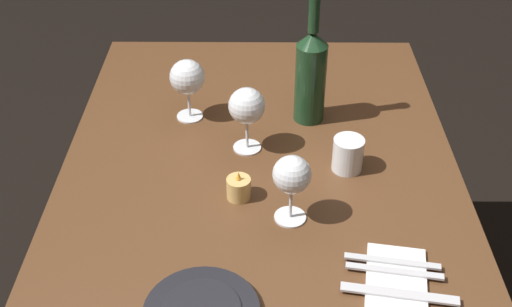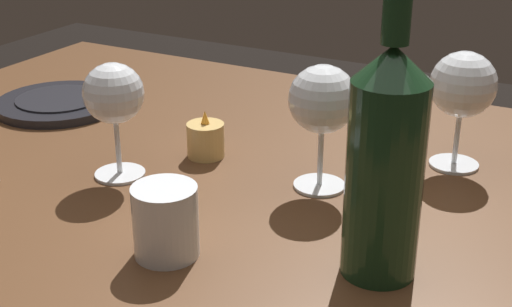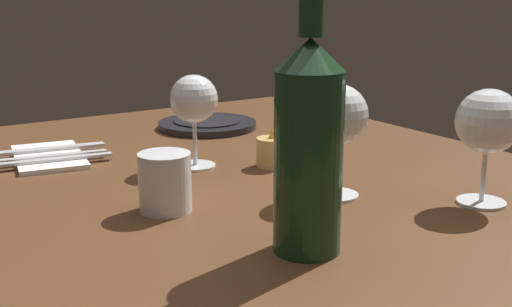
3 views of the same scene
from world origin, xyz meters
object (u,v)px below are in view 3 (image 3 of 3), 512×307
object	(u,v)px
wine_bottle	(309,140)
wine_glass_left	(488,124)
fork_outer	(57,159)
table_knife	(44,149)
folded_napkin	(49,157)
wine_glass_right	(338,117)
fork_inner	(53,156)
wine_glass_centre	(194,102)
water_tumbler	(165,185)
dinner_plate	(207,124)
votive_candle	(272,153)

from	to	relation	value
wine_bottle	wine_glass_left	bearing A→B (deg)	-90.49
fork_outer	table_knife	xyz separation A→B (m)	(0.08, 0.00, 0.00)
wine_bottle	folded_napkin	distance (m)	0.59
wine_glass_right	folded_napkin	distance (m)	0.52
folded_napkin	fork_inner	world-z (taller)	fork_inner
wine_bottle	table_knife	distance (m)	0.61
folded_napkin	wine_glass_left	bearing A→B (deg)	-142.70
wine_glass_right	wine_glass_centre	size ratio (longest dim) A/B	1.05
wine_glass_right	wine_glass_centre	distance (m)	0.26
wine_glass_right	water_tumbler	size ratio (longest dim) A/B	2.04
dinner_plate	folded_napkin	bearing A→B (deg)	101.45
wine_glass_left	dinner_plate	distance (m)	0.64
wine_glass_centre	folded_napkin	xyz separation A→B (m)	(0.18, 0.19, -0.10)
wine_glass_centre	folded_napkin	size ratio (longest dim) A/B	0.74
fork_inner	votive_candle	bearing A→B (deg)	-127.18
folded_napkin	fork_outer	bearing A→B (deg)	180.00
wine_glass_left	water_tumbler	size ratio (longest dim) A/B	2.02
wine_glass_centre	dinner_plate	bearing A→B (deg)	-32.75
wine_glass_centre	folded_napkin	distance (m)	0.28
wine_glass_centre	water_tumbler	bearing A→B (deg)	141.56
wine_glass_centre	votive_candle	size ratio (longest dim) A/B	2.27
table_knife	fork_outer	bearing A→B (deg)	180.00
folded_napkin	dinner_plate	bearing A→B (deg)	-78.55
fork_inner	wine_bottle	bearing A→B (deg)	-166.41
fork_inner	water_tumbler	bearing A→B (deg)	-170.56
wine_bottle	folded_napkin	world-z (taller)	wine_bottle
wine_glass_centre	votive_candle	world-z (taller)	wine_glass_centre
wine_glass_right	wine_bottle	world-z (taller)	wine_bottle
wine_glass_right	fork_outer	size ratio (longest dim) A/B	0.89
wine_glass_left	dinner_plate	bearing A→B (deg)	6.90
wine_bottle	fork_inner	world-z (taller)	wine_bottle
wine_glass_right	fork_inner	size ratio (longest dim) A/B	0.89
dinner_plate	wine_glass_left	bearing A→B (deg)	-173.10
wine_glass_left	wine_bottle	distance (m)	0.30
wine_glass_left	wine_glass_centre	xyz separation A→B (m)	(0.38, 0.24, -0.00)
water_tumbler	votive_candle	xyz separation A→B (m)	(0.10, -0.24, -0.01)
fork_outer	water_tumbler	bearing A→B (deg)	-169.79
water_tumbler	table_knife	bearing A→B (deg)	8.09
wine_glass_right	wine_bottle	bearing A→B (deg)	130.85
votive_candle	fork_inner	bearing A→B (deg)	52.82
fork_inner	fork_outer	size ratio (longest dim) A/B	1.00
wine_glass_left	table_knife	bearing A→B (deg)	35.87
wine_bottle	votive_candle	xyz separation A→B (m)	(0.31, -0.17, -0.10)
wine_glass_left	fork_inner	world-z (taller)	wine_glass_left
wine_glass_centre	water_tumbler	size ratio (longest dim) A/B	1.94
votive_candle	dinner_plate	xyz separation A→B (m)	(0.32, -0.06, -0.02)
wine_glass_right	water_tumbler	bearing A→B (deg)	71.34
fork_inner	table_knife	world-z (taller)	same
wine_glass_right	votive_candle	xyz separation A→B (m)	(0.18, -0.01, -0.09)
wine_bottle	dinner_plate	bearing A→B (deg)	-19.42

